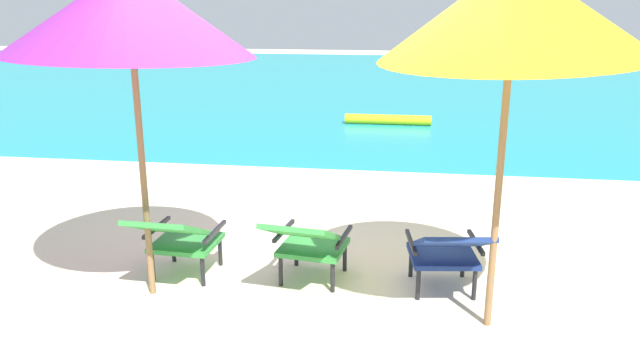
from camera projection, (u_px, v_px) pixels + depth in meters
ground_plane at (355, 163)px, 8.90m from camera, size 40.00×40.00×0.00m
ocean_band at (383, 84)px, 17.08m from camera, size 40.00×18.00×0.01m
swim_buoy at (388, 119)px, 11.58m from camera, size 1.60×0.18×0.18m
lounge_chair_left at (177, 237)px, 5.07m from camera, size 0.57×0.90×0.68m
lounge_chair_center at (307, 241)px, 4.98m from camera, size 0.64×0.93×0.68m
lounge_chair_right at (447, 250)px, 4.80m from camera, size 0.65×0.94×0.68m
beach_umbrella_left at (129, 11)px, 4.37m from camera, size 2.36×2.35×2.52m
beach_umbrella_right at (514, 9)px, 3.88m from camera, size 2.46×2.45×2.56m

